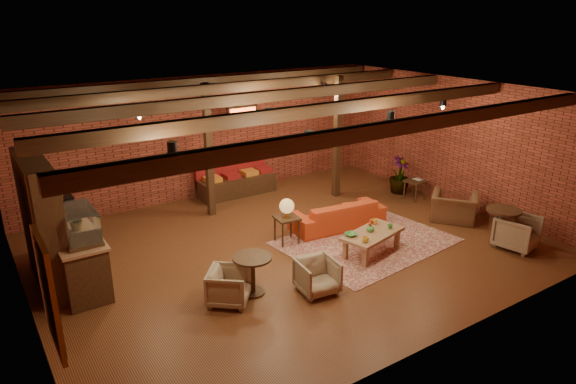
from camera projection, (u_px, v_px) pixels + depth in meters
floor at (291, 246)px, 10.91m from camera, size 10.00×10.00×0.00m
ceiling at (291, 95)px, 9.84m from camera, size 10.00×8.00×0.02m
wall_back at (207, 137)px, 13.52m from camera, size 10.00×0.02×3.20m
wall_front at (448, 246)px, 7.23m from camera, size 10.00×0.02×3.20m
wall_left at (17, 230)px, 7.78m from camera, size 0.02×8.00×3.20m
wall_right at (455, 142)px, 12.97m from camera, size 0.02×8.00×3.20m
ceiling_beams at (291, 102)px, 9.88m from camera, size 9.80×6.40×0.22m
ceiling_pipe at (250, 102)px, 11.22m from camera, size 9.60×0.12×0.12m
post_left at (209, 151)px, 12.11m from camera, size 0.16×0.16×3.20m
post_right at (337, 138)px, 13.40m from camera, size 0.16×0.16×3.20m
service_counter at (72, 240)px, 9.30m from camera, size 0.80×2.50×1.60m
plant_counter at (72, 214)px, 9.37m from camera, size 0.35×0.39×0.30m
shelving_hutch at (44, 223)px, 9.04m from camera, size 0.52×2.00×2.40m
chalkboard_menu at (49, 294)px, 6.01m from camera, size 0.08×0.96×1.46m
banquette at (236, 177)px, 13.85m from camera, size 2.10×0.70×1.00m
service_sign at (242, 111)px, 12.88m from camera, size 0.86×0.06×0.30m
ceiling_spotlights at (291, 113)px, 9.95m from camera, size 6.40×4.40×0.28m
rug at (366, 241)px, 11.14m from camera, size 3.74×3.02×0.01m
sofa at (337, 214)px, 11.80m from camera, size 2.26×1.08×0.64m
coffee_table at (372, 235)px, 10.46m from camera, size 1.51×0.99×0.73m
side_table_lamp at (287, 210)px, 10.85m from camera, size 0.53×0.53×1.00m
round_table_left at (252, 269)px, 8.95m from camera, size 0.69×0.69×0.72m
armchair_a at (229, 284)px, 8.71m from camera, size 0.91×0.92×0.69m
armchair_b at (317, 275)px, 9.04m from camera, size 0.73×0.69×0.68m
armchair_right at (455, 203)px, 12.12m from camera, size 1.15×1.23×0.90m
side_table_book at (415, 182)px, 13.48m from camera, size 0.52×0.52×0.55m
round_table_right at (502, 221)px, 10.78m from camera, size 0.71×0.71×0.83m
armchair_far at (518, 231)px, 10.72m from camera, size 0.91×0.87×0.79m
plant_tall at (403, 139)px, 13.65m from camera, size 2.10×2.10×3.05m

